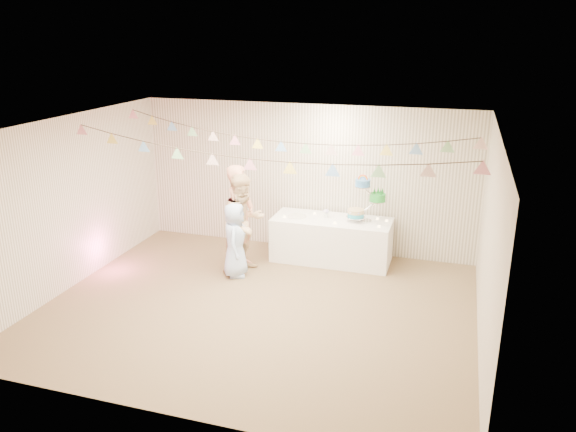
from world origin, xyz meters
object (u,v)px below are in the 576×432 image
(person_adult_a, at_px, (240,217))
(person_child, at_px, (235,240))
(cake_stand, at_px, (366,200))
(person_adult_b, at_px, (244,223))
(table, at_px, (331,240))

(person_adult_a, xyz_separation_m, person_child, (0.04, -0.36, -0.26))
(cake_stand, relative_size, person_adult_b, 0.45)
(cake_stand, distance_m, person_adult_a, 2.08)
(cake_stand, height_order, person_adult_b, person_adult_b)
(person_adult_a, height_order, person_adult_b, person_adult_a)
(cake_stand, distance_m, person_child, 2.25)
(person_adult_a, bearing_deg, table, -60.80)
(person_adult_a, relative_size, person_child, 1.43)
(person_child, bearing_deg, person_adult_b, -31.55)
(cake_stand, xyz_separation_m, person_adult_a, (-1.93, -0.75, -0.25))
(table, bearing_deg, person_adult_b, -146.24)
(cake_stand, relative_size, person_child, 0.61)
(person_adult_a, xyz_separation_m, person_adult_b, (0.12, -0.14, -0.05))
(table, distance_m, person_adult_b, 1.58)
(person_adult_b, bearing_deg, cake_stand, -34.70)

